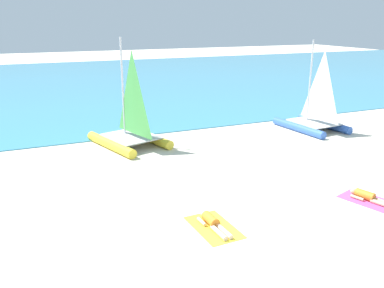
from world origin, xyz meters
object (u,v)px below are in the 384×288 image
(towel_right, at_px, (370,201))
(towel_left, at_px, (214,227))
(sailboat_blue, at_px, (313,117))
(sunbather_right, at_px, (369,197))
(sailboat_yellow, at_px, (130,130))
(sunbather_left, at_px, (213,222))

(towel_right, bearing_deg, towel_left, 175.24)
(towel_left, bearing_deg, sailboat_blue, 38.09)
(sunbather_right, bearing_deg, sailboat_blue, 44.94)
(towel_right, bearing_deg, sunbather_right, 107.43)
(towel_right, distance_m, sunbather_right, 0.14)
(sailboat_yellow, relative_size, towel_left, 2.67)
(sailboat_blue, height_order, sunbather_right, sailboat_blue)
(sunbather_left, bearing_deg, sailboat_yellow, 88.05)
(sailboat_yellow, height_order, sunbather_left, sailboat_yellow)
(towel_left, distance_m, sunbather_left, 0.14)
(sailboat_blue, distance_m, sunbather_right, 9.18)
(sailboat_yellow, relative_size, sunbather_right, 3.29)
(towel_right, xyz_separation_m, sunbather_right, (-0.02, 0.06, 0.13))
(sailboat_yellow, height_order, towel_left, sailboat_yellow)
(sailboat_blue, bearing_deg, towel_left, -147.82)
(towel_left, relative_size, sunbather_left, 1.21)
(sailboat_blue, relative_size, sunbather_left, 3.07)
(towel_right, bearing_deg, sailboat_yellow, 121.57)
(towel_left, height_order, towel_right, same)
(sunbather_right, bearing_deg, sunbather_left, 157.77)
(sailboat_blue, xyz_separation_m, sunbather_right, (-4.25, -8.11, -0.58))
(sailboat_yellow, height_order, sailboat_blue, sailboat_yellow)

